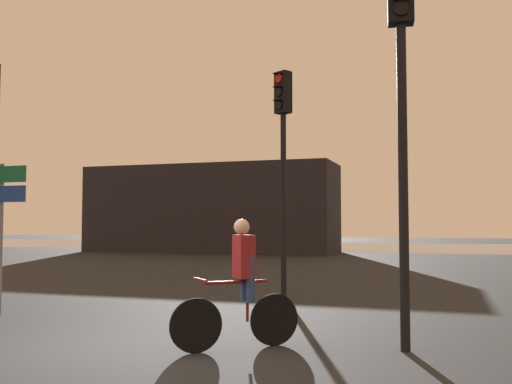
# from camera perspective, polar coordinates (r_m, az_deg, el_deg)

# --- Properties ---
(ground_plane) EXTENTS (120.00, 120.00, 0.00)m
(ground_plane) POSITION_cam_1_polar(r_m,az_deg,el_deg) (7.37, -16.72, -15.28)
(ground_plane) COLOR black
(water_strip) EXTENTS (80.00, 16.00, 0.01)m
(water_strip) POSITION_cam_1_polar(r_m,az_deg,el_deg) (39.40, 12.35, -5.38)
(water_strip) COLOR slate
(water_strip) RESTS_ON ground
(distant_building) EXTENTS (13.85, 4.00, 4.75)m
(distant_building) POSITION_cam_1_polar(r_m,az_deg,el_deg) (31.65, -4.58, -1.70)
(distant_building) COLOR black
(distant_building) RESTS_ON ground
(traffic_light_near_right) EXTENTS (0.35, 0.36, 4.97)m
(traffic_light_near_right) POSITION_cam_1_polar(r_m,az_deg,el_deg) (7.52, 14.36, 11.29)
(traffic_light_near_right) COLOR black
(traffic_light_near_right) RESTS_ON ground
(traffic_light_center) EXTENTS (0.40, 0.42, 4.82)m
(traffic_light_center) POSITION_cam_1_polar(r_m,az_deg,el_deg) (12.21, 2.73, 5.13)
(traffic_light_center) COLOR black
(traffic_light_center) RESTS_ON ground
(direction_sign_post) EXTENTS (1.10, 0.11, 2.60)m
(direction_sign_post) POSITION_cam_1_polar(r_m,az_deg,el_deg) (10.78, -24.24, -1.66)
(direction_sign_post) COLOR slate
(direction_sign_post) RESTS_ON ground
(cyclist) EXTENTS (1.30, 1.18, 1.62)m
(cyclist) POSITION_cam_1_polar(r_m,az_deg,el_deg) (7.24, -1.50, -9.06)
(cyclist) COLOR black
(cyclist) RESTS_ON ground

